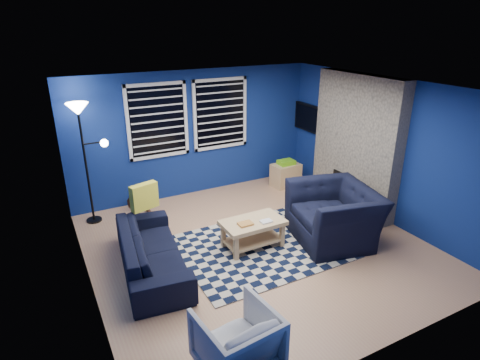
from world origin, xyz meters
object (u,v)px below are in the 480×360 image
(rocking_horse, at_px, (141,198))
(cabinet, at_px, (286,174))
(sofa, at_px, (152,251))
(coffee_table, at_px, (253,228))
(armchair_bent, at_px, (237,341))
(floor_lamp, at_px, (82,126))
(tv, at_px, (310,118))
(armchair_big, at_px, (334,214))

(rocking_horse, relative_size, cabinet, 0.83)
(sofa, relative_size, coffee_table, 2.12)
(armchair_bent, xyz_separation_m, floor_lamp, (-0.74, 4.10, 1.39))
(floor_lamp, bearing_deg, armchair_bent, -79.83)
(rocking_horse, distance_m, floor_lamp, 1.68)
(tv, height_order, sofa, tv)
(rocking_horse, bearing_deg, armchair_bent, -171.82)
(armchair_big, distance_m, floor_lamp, 4.36)
(armchair_big, height_order, coffee_table, armchair_big)
(cabinet, bearing_deg, armchair_bent, -133.38)
(cabinet, bearing_deg, tv, 5.24)
(armchair_bent, relative_size, floor_lamp, 0.36)
(armchair_big, distance_m, coffee_table, 1.35)
(cabinet, bearing_deg, sofa, -157.17)
(armchair_bent, relative_size, rocking_horse, 1.50)
(armchair_bent, distance_m, floor_lamp, 4.39)
(rocking_horse, xyz_separation_m, floor_lamp, (-0.83, 0.06, 1.46))
(coffee_table, height_order, cabinet, cabinet)
(armchair_bent, height_order, rocking_horse, armchair_bent)
(coffee_table, bearing_deg, armchair_big, -16.62)
(sofa, distance_m, cabinet, 3.87)
(rocking_horse, bearing_deg, floor_lamp, 95.80)
(armchair_big, distance_m, rocking_horse, 3.50)
(armchair_big, bearing_deg, armchair_bent, -46.07)
(armchair_big, xyz_separation_m, rocking_horse, (-2.50, 2.44, -0.16))
(sofa, bearing_deg, cabinet, -56.29)
(sofa, bearing_deg, floor_lamp, 20.84)
(tv, relative_size, armchair_big, 0.73)
(armchair_big, bearing_deg, cabinet, 177.31)
(armchair_big, height_order, cabinet, armchair_big)
(sofa, relative_size, rocking_horse, 4.08)
(armchair_bent, relative_size, cabinet, 1.24)
(armchair_bent, xyz_separation_m, cabinet, (3.21, 3.88, -0.09))
(armchair_big, distance_m, armchair_bent, 3.06)
(tv, bearing_deg, floor_lamp, 178.43)
(armchair_big, height_order, armchair_bent, armchair_big)
(floor_lamp, bearing_deg, tv, -1.57)
(sofa, distance_m, coffee_table, 1.58)
(tv, height_order, rocking_horse, tv)
(tv, xyz_separation_m, armchair_big, (-1.23, -2.37, -0.96))
(coffee_table, bearing_deg, armchair_bent, -123.45)
(sofa, relative_size, armchair_big, 1.52)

